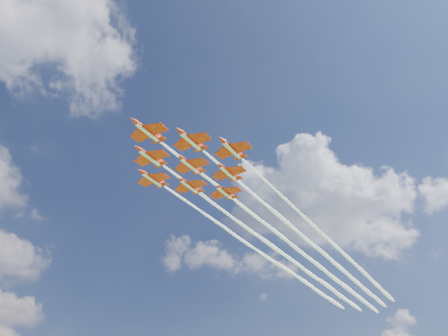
% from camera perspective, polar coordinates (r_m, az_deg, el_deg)
% --- Properties ---
extents(jet_lead, '(145.47, 56.11, 2.96)m').
position_cam_1_polar(jet_lead, '(165.53, 7.01, -8.49)').
color(jet_lead, red).
extents(jet_row2_port, '(145.47, 56.11, 2.96)m').
position_cam_1_polar(jet_row2_port, '(170.69, 10.53, -8.96)').
color(jet_row2_port, red).
extents(jet_row2_starb, '(145.47, 56.11, 2.96)m').
position_cam_1_polar(jet_row2_starb, '(175.85, 6.31, -10.06)').
color(jet_row2_starb, red).
extents(jet_row3_port, '(145.47, 56.11, 2.96)m').
position_cam_1_polar(jet_row3_port, '(176.46, 13.84, -9.37)').
color(jet_row3_port, red).
extents(jet_row3_centre, '(145.47, 56.11, 2.96)m').
position_cam_1_polar(jet_row3_centre, '(180.90, 9.66, -10.47)').
color(jet_row3_centre, red).
extents(jet_row3_starb, '(145.47, 56.11, 2.96)m').
position_cam_1_polar(jet_row3_starb, '(186.30, 5.67, -11.46)').
color(jet_row3_starb, red).
extents(jet_row4_port, '(145.47, 56.11, 2.96)m').
position_cam_1_polar(jet_row4_port, '(186.54, 12.83, -10.82)').
color(jet_row4_port, red).
extents(jet_row4_starb, '(145.47, 56.11, 2.96)m').
position_cam_1_polar(jet_row4_starb, '(191.26, 8.88, -11.82)').
color(jet_row4_starb, red).
extents(jet_tail, '(145.47, 56.11, 2.96)m').
position_cam_1_polar(jet_tail, '(196.77, 11.91, -12.12)').
color(jet_tail, red).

